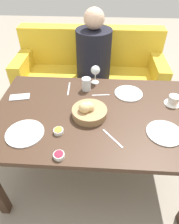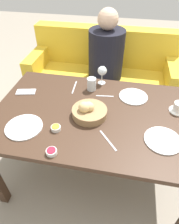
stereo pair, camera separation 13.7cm
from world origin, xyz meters
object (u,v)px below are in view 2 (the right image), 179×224
coffee_cup (179,108)px  knife_silver (74,87)px  bread_basket (89,111)px  spoon_coffee (105,96)px  cell_phone (26,92)px  fork_silver (108,140)px  jam_bowl_berry (52,152)px  plate_far_center (133,97)px  plate_near_left (24,127)px  jam_bowl_honey (56,128)px  plate_near_right (163,140)px  seated_person (105,72)px  wine_glass (102,71)px  water_tumbler (92,84)px  couch (102,78)px

coffee_cup → knife_silver: size_ratio=0.66×
bread_basket → spoon_coffee: bread_basket is taller
spoon_coffee → cell_phone: cell_phone is taller
fork_silver → jam_bowl_berry: bearing=-152.5°
plate_far_center → coffee_cup: coffee_cup is taller
jam_bowl_berry → fork_silver: size_ratio=0.42×
plate_near_left → knife_silver: size_ratio=1.31×
jam_bowl_berry → jam_bowl_honey: 0.19m
plate_near_right → cell_phone: bearing=162.9°
seated_person → knife_silver: 0.76m
plate_near_right → fork_silver: 0.33m
seated_person → wine_glass: size_ratio=7.52×
bread_basket → wine_glass: size_ratio=1.55×
plate_near_right → wine_glass: 0.74m
plate_near_left → cell_phone: size_ratio=1.48×
wine_glass → cell_phone: 0.64m
wine_glass → plate_near_left: bearing=-123.6°
plate_far_center → plate_near_right: bearing=-65.8°
jam_bowl_berry → cell_phone: jam_bowl_berry is taller
jam_bowl_berry → fork_silver: (0.30, 0.16, -0.01)m
plate_near_right → water_tumbler: water_tumbler is taller
plate_near_right → coffee_cup: 0.34m
plate_near_left → cell_phone: bearing=112.9°
seated_person → plate_near_right: 1.29m
bread_basket → plate_far_center: bread_basket is taller
water_tumbler → cell_phone: bearing=-164.6°
knife_silver → bread_basket: bearing=-59.8°
jam_bowl_honey → fork_silver: (0.34, -0.03, -0.01)m
plate_near_left → jam_bowl_berry: 0.30m
coffee_cup → jam_bowl_berry: size_ratio=1.92×
couch → plate_near_right: 1.49m
plate_near_right → jam_bowl_berry: 0.67m
plate_near_left → plate_near_right: same height
bread_basket → fork_silver: bread_basket is taller
coffee_cup → plate_near_left: bearing=-160.0°
couch → jam_bowl_berry: couch is taller
water_tumbler → knife_silver: size_ratio=0.56×
jam_bowl_berry → wine_glass: bearing=77.8°
spoon_coffee → plate_near_right: bearing=-43.6°
bread_basket → seated_person: bearing=90.7°
jam_bowl_berry → plate_near_right: bearing=19.2°
couch → fork_silver: couch is taller
coffee_cup → jam_bowl_honey: size_ratio=1.92×
coffee_cup → bread_basket: bearing=-164.8°
couch → plate_far_center: bearing=-68.3°
plate_near_right → knife_silver: bearing=145.4°
wine_glass → fork_silver: bearing=-78.2°
couch → bread_basket: bearing=-87.0°
couch → knife_silver: bearing=-98.2°
jam_bowl_berry → knife_silver: 0.68m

